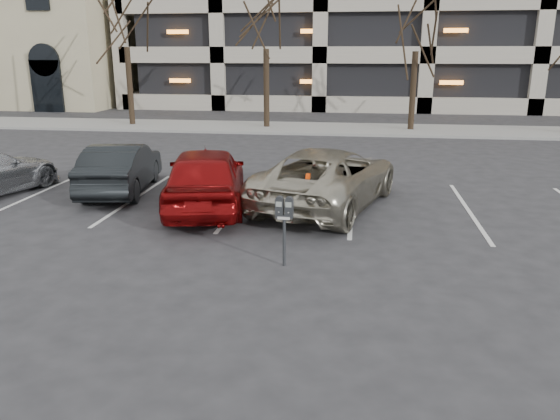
% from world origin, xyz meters
% --- Properties ---
extents(ground, '(140.00, 140.00, 0.00)m').
position_xyz_m(ground, '(0.00, 0.00, 0.00)').
color(ground, '#28282B').
rests_on(ground, ground).
extents(sidewalk, '(80.00, 4.00, 0.12)m').
position_xyz_m(sidewalk, '(0.00, 16.00, 0.06)').
color(sidewalk, gray).
rests_on(sidewalk, ground).
extents(stall_lines, '(16.90, 5.20, 0.00)m').
position_xyz_m(stall_lines, '(-1.40, 2.30, 0.01)').
color(stall_lines, silver).
rests_on(stall_lines, ground).
extents(parking_meter, '(0.33, 0.15, 1.25)m').
position_xyz_m(parking_meter, '(0.27, -1.83, 0.96)').
color(parking_meter, black).
rests_on(parking_meter, ground).
extents(suv_silver, '(3.81, 5.68, 1.45)m').
position_xyz_m(suv_silver, '(0.78, 2.24, 0.72)').
color(suv_silver, '#B0AA96').
rests_on(suv_silver, ground).
extents(car_red, '(2.67, 4.79, 1.54)m').
position_xyz_m(car_red, '(-2.10, 1.60, 0.77)').
color(car_red, maroon).
rests_on(car_red, ground).
extents(car_dark, '(2.02, 4.19, 1.33)m').
position_xyz_m(car_dark, '(-4.82, 2.89, 0.66)').
color(car_dark, black).
rests_on(car_dark, ground).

